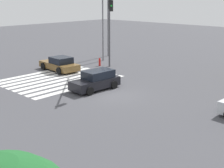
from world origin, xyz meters
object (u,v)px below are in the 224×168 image
traffic_signal_mast (110,16)px  street_light_pole_a (108,11)px  car_0 (96,80)px  street_light_pole_b (103,22)px  fire_hydrant (100,62)px  car_2 (60,64)px

traffic_signal_mast → street_light_pole_a: street_light_pole_a is taller
car_0 → street_light_pole_a: 15.54m
traffic_signal_mast → car_0: bearing=-12.3°
car_0 → street_light_pole_b: bearing=-134.8°
street_light_pole_b → fire_hydrant: street_light_pole_b is taller
car_2 → street_light_pole_b: street_light_pole_b is taller
street_light_pole_b → car_0: bearing=42.2°
car_0 → car_2: size_ratio=0.88×
fire_hydrant → car_2: bearing=-17.0°
car_0 → car_2: 7.74m
car_0 → fire_hydrant: car_0 is taller
car_0 → street_light_pole_a: street_light_pole_a is taller
traffic_signal_mast → car_0: traffic_signal_mast is taller
traffic_signal_mast → street_light_pole_b: street_light_pole_b is taller
car_0 → traffic_signal_mast: bearing=-144.3°
traffic_signal_mast → fire_hydrant: traffic_signal_mast is taller
traffic_signal_mast → street_light_pole_b: 6.19m
street_light_pole_a → street_light_pole_b: size_ratio=1.29×
street_light_pole_a → street_light_pole_b: bearing=32.7°
car_2 → street_light_pole_b: size_ratio=0.64×
traffic_signal_mast → street_light_pole_b: (-3.82, -4.78, -0.95)m
traffic_signal_mast → fire_hydrant: (-1.51, -2.99, -4.99)m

